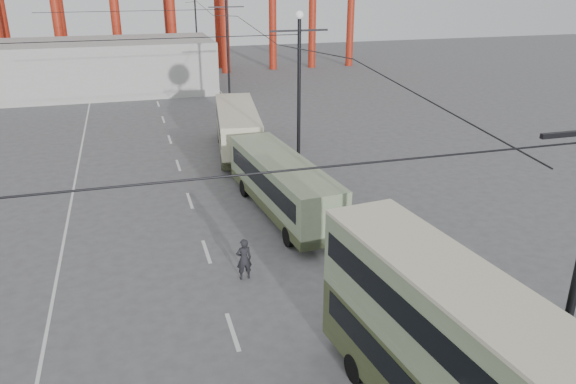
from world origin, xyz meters
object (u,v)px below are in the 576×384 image
object	(u,v)px
single_decker_green	(282,184)
pedestrian	(244,259)
single_decker_cream	(237,128)
double_decker_bus	(443,346)

from	to	relation	value
single_decker_green	pedestrian	size ratio (longest dim) A/B	5.95
single_decker_cream	pedestrian	distance (m)	16.33
single_decker_green	single_decker_cream	xyz separation A→B (m)	(-0.15, 10.40, 0.11)
pedestrian	double_decker_bus	bearing A→B (deg)	104.61
single_decker_green	pedestrian	world-z (taller)	single_decker_green
double_decker_bus	pedestrian	xyz separation A→B (m)	(-3.16, 9.05, -1.80)
single_decker_cream	double_decker_bus	bearing A→B (deg)	-81.95
double_decker_bus	single_decker_green	bearing A→B (deg)	83.60
single_decker_cream	pedestrian	bearing A→B (deg)	-92.87
double_decker_bus	single_decker_cream	world-z (taller)	double_decker_bus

